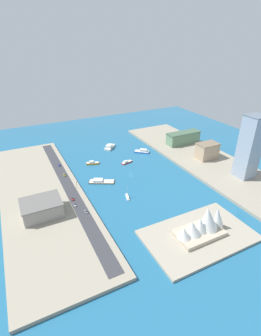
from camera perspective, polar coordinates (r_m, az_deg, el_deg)
ground_plane at (r=268.67m, az=0.03°, el=-1.33°), size 440.00×440.00×0.00m
quay_west at (r=315.50m, az=15.05°, el=2.53°), size 70.00×240.00×2.71m
quay_east at (r=246.66m, az=-19.39°, el=-5.59°), size 70.00×240.00×2.71m
peninsula_point at (r=196.73m, az=15.09°, el=-14.49°), size 79.53×48.95×2.00m
road_strip at (r=248.62m, az=-13.83°, el=-4.05°), size 10.50×228.00×0.15m
barge_flat_brown at (r=254.79m, az=-6.79°, el=-2.99°), size 26.09×19.02×3.17m
tugboat_red at (r=291.28m, az=-0.88°, el=1.33°), size 14.77×7.95×3.28m
ferry_white_commuter at (r=331.75m, az=-4.73°, el=4.78°), size 20.28×20.77×5.40m
water_taxi_orange at (r=292.01m, az=-8.56°, el=1.13°), size 15.55×8.82×3.86m
catamaran_blue at (r=318.64m, az=2.69°, el=3.80°), size 18.88×17.71×4.55m
sailboat_small_white at (r=229.91m, az=-0.68°, el=-6.57°), size 5.33×11.49×11.26m
terminal_long_green at (r=344.62m, az=11.80°, el=6.70°), size 46.70×15.22×15.48m
apartment_midrise_tan at (r=307.37m, az=16.90°, el=3.75°), size 24.77×16.41×18.27m
carpark_squat_concrete at (r=214.90m, az=-19.42°, el=-8.46°), size 31.03×25.26×12.45m
tower_tall_glass at (r=271.71m, az=25.31°, el=4.27°), size 17.75×17.38×63.27m
sedan_silver at (r=210.89m, az=-10.00°, el=-9.69°), size 2.01×4.27×1.40m
van_white at (r=220.41m, az=-12.51°, el=-8.12°), size 1.92×4.40×1.50m
taxi_yellow_cab at (r=268.06m, az=-14.66°, el=-1.50°), size 1.86×5.09×1.59m
hatchback_blue at (r=290.00m, az=-15.81°, el=0.65°), size 1.93×4.84×1.64m
pickup_red at (r=228.48m, az=-12.94°, el=-6.77°), size 2.10×4.81×1.46m
traffic_light_waterfront at (r=242.73m, az=-12.11°, el=-3.50°), size 0.36×0.36×6.50m
opera_landmark at (r=191.68m, az=15.88°, el=-12.15°), size 41.02×20.85×22.95m
park_tree_cluster at (r=306.11m, az=16.30°, el=2.75°), size 8.48×13.77×6.65m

